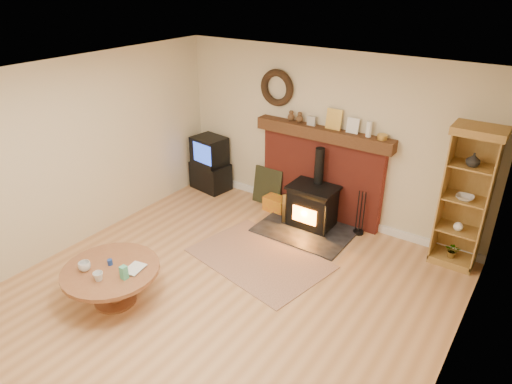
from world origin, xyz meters
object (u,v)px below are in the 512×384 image
Objects in this scene: tv_unit at (210,164)px; coffee_table at (111,275)px; wood_stove at (311,208)px; curio_cabinet at (466,198)px.

coffee_table is at bearing -70.80° from tv_unit.
wood_stove reaches higher than tv_unit.
curio_cabinet is (2.04, 0.29, 0.64)m from wood_stove.
tv_unit reaches higher than coffee_table.
wood_stove is at bearing -172.03° from curio_cabinet.
wood_stove is 1.24× the size of coffee_table.
wood_stove reaches higher than coffee_table.
curio_cabinet is (4.19, 0.09, 0.50)m from tv_unit.
curio_cabinet is at bearing 45.64° from coffee_table.
curio_cabinet reaches higher than tv_unit.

